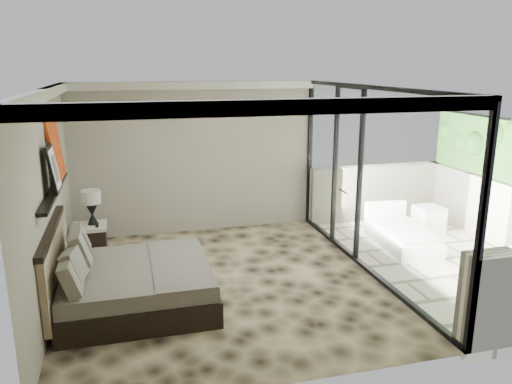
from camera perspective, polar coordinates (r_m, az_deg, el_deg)
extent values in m
plane|color=black|center=(7.39, -3.79, -10.36)|extent=(5.00, 5.00, 0.00)
cube|color=silver|center=(6.73, -4.19, 11.78)|extent=(4.50, 5.00, 0.02)
cube|color=gray|center=(9.33, -6.92, 3.83)|extent=(4.50, 0.02, 2.80)
cube|color=gray|center=(6.88, -22.61, -0.96)|extent=(0.02, 5.00, 2.80)
cube|color=white|center=(7.66, 12.77, 1.27)|extent=(0.08, 5.00, 2.80)
cube|color=beige|center=(8.86, 20.95, -7.45)|extent=(3.00, 5.00, 0.12)
cube|color=black|center=(6.95, -22.10, 0.07)|extent=(0.12, 2.20, 0.05)
cube|color=black|center=(6.89, -13.30, -11.15)|extent=(1.93, 1.83, 0.33)
cube|color=#585349|center=(6.78, -13.43, -9.12)|extent=(1.87, 1.77, 0.20)
cube|color=#555049|center=(6.77, -8.79, -7.96)|extent=(0.73, 1.81, 0.03)
cube|color=#947E5E|center=(6.77, -22.03, -7.93)|extent=(0.08, 1.93, 0.92)
cube|color=black|center=(8.78, -18.37, -5.12)|extent=(0.58, 0.58, 0.54)
cone|color=black|center=(8.70, -18.16, -2.99)|extent=(0.18, 0.18, 0.16)
cone|color=black|center=(8.66, -18.24, -1.96)|extent=(0.18, 0.18, 0.16)
cylinder|color=beige|center=(8.60, -18.36, -0.53)|extent=(0.31, 0.31, 0.22)
cube|color=#C03C10|center=(7.48, -22.00, 4.76)|extent=(0.13, 0.90, 0.90)
cube|color=black|center=(6.74, -22.16, 2.49)|extent=(0.11, 0.50, 0.60)
cube|color=white|center=(10.06, 19.11, -2.91)|extent=(0.48, 0.48, 0.48)
cube|color=white|center=(9.12, 16.33, -5.13)|extent=(0.90, 1.61, 0.27)
cube|color=beige|center=(9.07, 16.41, -4.09)|extent=(0.85, 1.51, 0.08)
cube|color=white|center=(9.65, 14.56, -2.03)|extent=(0.78, 0.18, 0.34)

